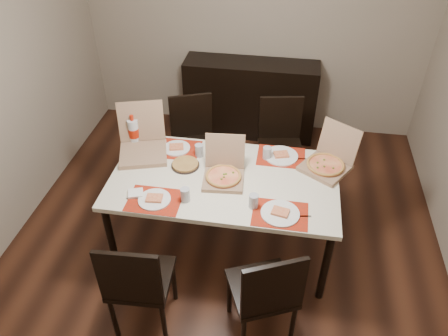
# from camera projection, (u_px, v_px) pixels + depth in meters

# --- Properties ---
(ground) EXTENTS (3.80, 4.00, 0.02)m
(ground) POSITION_uv_depth(u_px,v_px,m) (226.00, 238.00, 3.98)
(ground) COLOR #3F2013
(ground) RESTS_ON ground
(room_walls) EXTENTS (3.84, 4.02, 2.62)m
(room_walls) POSITION_uv_depth(u_px,v_px,m) (236.00, 34.00, 3.24)
(room_walls) COLOR gray
(room_walls) RESTS_ON ground
(sideboard) EXTENTS (1.50, 0.40, 0.90)m
(sideboard) POSITION_uv_depth(u_px,v_px,m) (250.00, 99.00, 5.08)
(sideboard) COLOR black
(sideboard) RESTS_ON ground
(dining_table) EXTENTS (1.80, 1.00, 0.75)m
(dining_table) POSITION_uv_depth(u_px,v_px,m) (224.00, 184.00, 3.51)
(dining_table) COLOR beige
(dining_table) RESTS_ON ground
(chair_near_left) EXTENTS (0.44, 0.44, 0.93)m
(chair_near_left) POSITION_uv_depth(u_px,v_px,m) (137.00, 282.00, 2.97)
(chair_near_left) COLOR black
(chair_near_left) RESTS_ON ground
(chair_near_right) EXTENTS (0.55, 0.55, 0.93)m
(chair_near_right) POSITION_uv_depth(u_px,v_px,m) (266.00, 292.00, 2.90)
(chair_near_right) COLOR black
(chair_near_right) RESTS_ON ground
(chair_far_left) EXTENTS (0.54, 0.54, 0.93)m
(chair_far_left) POSITION_uv_depth(u_px,v_px,m) (194.00, 138.00, 4.33)
(chair_far_left) COLOR black
(chair_far_left) RESTS_ON ground
(chair_far_right) EXTENTS (0.49, 0.49, 0.93)m
(chair_far_right) POSITION_uv_depth(u_px,v_px,m) (280.00, 140.00, 4.30)
(chair_far_right) COLOR black
(chair_far_right) RESTS_ON ground
(setting_near_left) EXTENTS (0.49, 0.30, 0.11)m
(setting_near_left) POSITION_uv_depth(u_px,v_px,m) (160.00, 198.00, 3.25)
(setting_near_left) COLOR #B01F0B
(setting_near_left) RESTS_ON dining_table
(setting_near_right) EXTENTS (0.46, 0.30, 0.11)m
(setting_near_right) POSITION_uv_depth(u_px,v_px,m) (274.00, 210.00, 3.14)
(setting_near_right) COLOR #B01F0B
(setting_near_right) RESTS_ON dining_table
(setting_far_left) EXTENTS (0.50, 0.30, 0.11)m
(setting_far_left) POSITION_uv_depth(u_px,v_px,m) (180.00, 148.00, 3.75)
(setting_far_left) COLOR #B01F0B
(setting_far_left) RESTS_ON dining_table
(setting_far_right) EXTENTS (0.49, 0.30, 0.11)m
(setting_far_right) POSITION_uv_depth(u_px,v_px,m) (278.00, 155.00, 3.67)
(setting_far_right) COLOR #B01F0B
(setting_far_right) RESTS_ON dining_table
(napkin_loose) EXTENTS (0.16, 0.15, 0.02)m
(napkin_loose) POSITION_uv_depth(u_px,v_px,m) (218.00, 180.00, 3.43)
(napkin_loose) COLOR white
(napkin_loose) RESTS_ON dining_table
(pizza_box_center) EXTENTS (0.34, 0.37, 0.32)m
(pizza_box_center) POSITION_uv_depth(u_px,v_px,m) (224.00, 173.00, 3.43)
(pizza_box_center) COLOR #8F6D53
(pizza_box_center) RESTS_ON dining_table
(pizza_box_right) EXTENTS (0.49, 0.50, 0.34)m
(pizza_box_right) POSITION_uv_depth(u_px,v_px,m) (328.00, 162.00, 3.54)
(pizza_box_right) COLOR #8F6D53
(pizza_box_right) RESTS_ON dining_table
(pizza_box_left) EXTENTS (0.50, 0.52, 0.39)m
(pizza_box_left) POSITION_uv_depth(u_px,v_px,m) (143.00, 146.00, 3.70)
(pizza_box_left) COLOR #8F6D53
(pizza_box_left) RESTS_ON dining_table
(faina_plate) EXTENTS (0.23, 0.23, 0.03)m
(faina_plate) POSITION_uv_depth(u_px,v_px,m) (185.00, 165.00, 3.58)
(faina_plate) COLOR black
(faina_plate) RESTS_ON dining_table
(dip_bowl) EXTENTS (0.13, 0.13, 0.03)m
(dip_bowl) POSITION_uv_depth(u_px,v_px,m) (236.00, 167.00, 3.55)
(dip_bowl) COLOR white
(dip_bowl) RESTS_ON dining_table
(soda_bottle) EXTENTS (0.09, 0.09, 0.28)m
(soda_bottle) POSITION_uv_depth(u_px,v_px,m) (134.00, 132.00, 3.77)
(soda_bottle) COLOR silver
(soda_bottle) RESTS_ON dining_table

